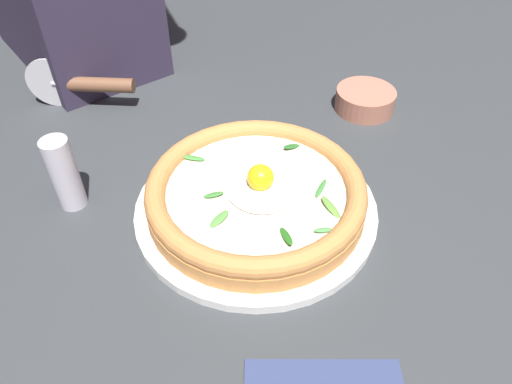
{
  "coord_description": "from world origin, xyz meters",
  "views": [
    {
      "loc": [
        0.35,
        -0.19,
        0.41
      ],
      "look_at": [
        0.02,
        0.03,
        0.03
      ],
      "focal_mm": 33.3,
      "sensor_mm": 36.0,
      "label": 1
    }
  ],
  "objects": [
    {
      "name": "ground_plane",
      "position": [
        0.0,
        0.0,
        -0.01
      ],
      "size": [
        2.4,
        2.4,
        0.03
      ],
      "primitive_type": "cube",
      "color": "#34383A",
      "rests_on": "ground"
    },
    {
      "name": "side_bowl",
      "position": [
        -0.08,
        0.29,
        0.02
      ],
      "size": [
        0.09,
        0.09,
        0.03
      ],
      "primitive_type": "cylinder",
      "color": "#B4705A",
      "rests_on": "ground"
    },
    {
      "name": "pizza_cutter",
      "position": [
        -0.32,
        -0.06,
        0.04
      ],
      "size": [
        0.11,
        0.14,
        0.08
      ],
      "color": "silver",
      "rests_on": "ground"
    },
    {
      "name": "pepper_shaker",
      "position": [
        -0.12,
        -0.15,
        0.05
      ],
      "size": [
        0.03,
        0.03,
        0.09
      ],
      "primitive_type": "cylinder",
      "color": "silver",
      "rests_on": "ground"
    },
    {
      "name": "pizza",
      "position": [
        0.02,
        0.03,
        0.03
      ],
      "size": [
        0.26,
        0.26,
        0.06
      ],
      "color": "#CB8544",
      "rests_on": "pizza_plate"
    },
    {
      "name": "pizza_plate",
      "position": [
        0.02,
        0.03,
        0.01
      ],
      "size": [
        0.29,
        0.29,
        0.01
      ],
      "primitive_type": "cylinder",
      "color": "white",
      "rests_on": "ground"
    }
  ]
}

